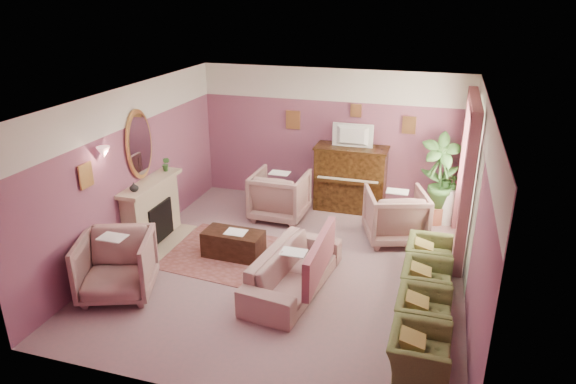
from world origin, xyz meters
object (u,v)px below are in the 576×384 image
(piano, at_px, (350,179))
(olive_chair_c, at_px, (427,277))
(floral_armchair_left, at_px, (280,193))
(olive_chair_d, at_px, (429,251))
(side_table, at_px, (444,204))
(olive_chair_b, at_px, (424,308))
(floral_armchair_right, at_px, (396,213))
(sofa, at_px, (293,263))
(coffee_table, at_px, (234,244))
(floral_armchair_front, at_px, (116,263))
(olive_chair_a, at_px, (420,347))
(television, at_px, (352,134))

(piano, height_order, olive_chair_c, piano)
(olive_chair_c, bearing_deg, floral_armchair_left, 143.89)
(olive_chair_d, height_order, side_table, olive_chair_d)
(olive_chair_b, bearing_deg, olive_chair_d, 90.00)
(floral_armchair_right, height_order, olive_chair_c, floral_armchair_right)
(floral_armchair_right, bearing_deg, sofa, -121.64)
(floral_armchair_right, distance_m, olive_chair_d, 1.18)
(sofa, height_order, side_table, sofa)
(floral_armchair_right, bearing_deg, coffee_table, -150.85)
(floral_armchair_front, xyz_separation_m, olive_chair_a, (4.36, -0.44, -0.17))
(olive_chair_a, distance_m, olive_chair_d, 2.46)
(olive_chair_c, bearing_deg, sofa, -171.43)
(coffee_table, relative_size, sofa, 0.47)
(olive_chair_a, relative_size, side_table, 1.16)
(television, xyz_separation_m, sofa, (-0.25, -3.20, -1.17))
(olive_chair_b, height_order, side_table, olive_chair_b)
(piano, bearing_deg, floral_armchair_right, -48.38)
(piano, distance_m, television, 0.95)
(coffee_table, relative_size, olive_chair_b, 1.23)
(television, distance_m, floral_armchair_right, 1.86)
(olive_chair_d, bearing_deg, floral_armchair_left, 155.85)
(floral_armchair_front, height_order, olive_chair_d, floral_armchair_front)
(olive_chair_d, bearing_deg, olive_chair_c, -90.00)
(olive_chair_d, bearing_deg, olive_chair_b, -90.00)
(sofa, height_order, olive_chair_b, sofa)
(coffee_table, xyz_separation_m, side_table, (3.37, 2.54, 0.12))
(coffee_table, xyz_separation_m, olive_chair_b, (3.18, -1.20, 0.13))
(piano, relative_size, olive_chair_d, 1.72)
(olive_chair_a, bearing_deg, olive_chair_b, 90.00)
(floral_armchair_front, bearing_deg, coffee_table, 53.36)
(piano, relative_size, floral_armchair_right, 1.33)
(television, distance_m, coffee_table, 3.25)
(piano, distance_m, floral_armchair_front, 4.95)
(olive_chair_a, relative_size, olive_chair_c, 1.00)
(coffee_table, distance_m, floral_armchair_left, 1.79)
(olive_chair_c, bearing_deg, floral_armchair_front, -164.59)
(floral_armchair_right, bearing_deg, floral_armchair_left, 171.72)
(piano, xyz_separation_m, olive_chair_c, (1.68, -2.96, -0.30))
(olive_chair_c, distance_m, side_table, 2.93)
(olive_chair_b, distance_m, olive_chair_d, 1.64)
(olive_chair_b, bearing_deg, olive_chair_c, 90.00)
(coffee_table, distance_m, sofa, 1.44)
(floral_armchair_right, xyz_separation_m, floral_armchair_front, (-3.72, -3.00, 0.00))
(sofa, xyz_separation_m, floral_armchair_front, (-2.43, -0.91, 0.10))
(piano, bearing_deg, olive_chair_d, -51.95)
(coffee_table, distance_m, olive_chair_b, 3.40)
(floral_armchair_right, relative_size, floral_armchair_front, 1.00)
(coffee_table, bearing_deg, floral_armchair_front, -126.64)
(piano, height_order, floral_armchair_front, piano)
(floral_armchair_right, relative_size, olive_chair_d, 1.29)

